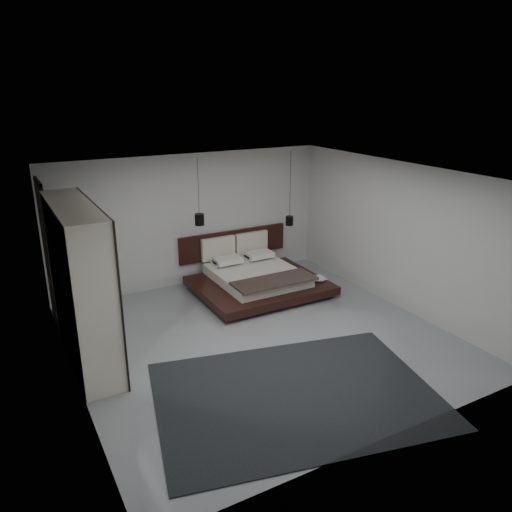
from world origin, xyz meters
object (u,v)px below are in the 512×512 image
bed (256,277)px  rug (296,395)px  pendant_right (289,220)px  pendant_left (199,219)px  wardrobe (81,284)px  lattice_screen (48,253)px

bed → rug: (-1.35, -3.62, -0.27)m
pendant_right → bed: bearing=-159.9°
bed → pendant_left: size_ratio=1.94×
pendant_right → wardrobe: pendant_right is taller
lattice_screen → wardrobe: (0.25, -1.67, -0.05)m
lattice_screen → rug: (2.56, -4.15, -1.29)m
lattice_screen → bed: (3.91, -0.53, -1.02)m
pendant_left → wardrobe: size_ratio=0.52×
bed → wardrobe: wardrobe is taller
pendant_right → pendant_left: bearing=180.0°
bed → pendant_left: pendant_left is taller
bed → wardrobe: size_ratio=1.02×
bed → rug: bearing=-110.5°
wardrobe → rug: size_ratio=0.66×
pendant_right → rug: (-2.41, -4.01, -1.28)m
lattice_screen → rug: lattice_screen is taller
lattice_screen → bed: bearing=-7.8°
wardrobe → rug: bearing=-47.0°
pendant_right → wardrobe: bearing=-162.1°
rug → wardrobe: bearing=133.0°
bed → wardrobe: 3.95m
lattice_screen → bed: 4.08m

